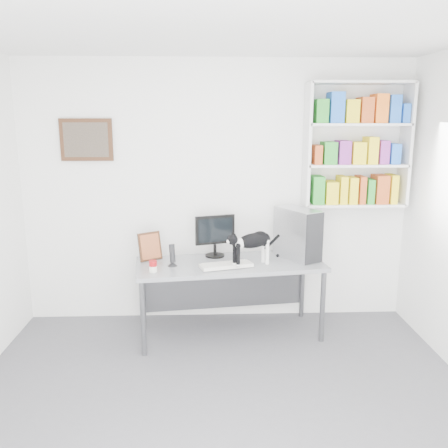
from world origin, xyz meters
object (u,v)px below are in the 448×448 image
(bookshelf, at_px, (357,145))
(cat, at_px, (252,249))
(monitor, at_px, (215,236))
(desk, at_px, (230,299))
(leaning_print, at_px, (150,246))
(speaker, at_px, (172,255))
(keyboard, at_px, (226,265))
(pc_tower, at_px, (297,233))
(soup_can, at_px, (153,266))

(bookshelf, xyz_separation_m, cat, (-1.08, -0.46, -0.94))
(monitor, relative_size, cat, 0.80)
(desk, relative_size, leaning_print, 6.24)
(leaning_print, bearing_deg, speaker, -73.20)
(keyboard, bearing_deg, desk, 58.07)
(keyboard, relative_size, leaning_print, 1.69)
(pc_tower, relative_size, leaning_print, 1.74)
(keyboard, height_order, pc_tower, pc_tower)
(leaning_print, relative_size, soup_can, 2.72)
(cat, bearing_deg, desk, 120.50)
(speaker, bearing_deg, bookshelf, -11.51)
(desk, bearing_deg, keyboard, -113.76)
(pc_tower, distance_m, cat, 0.54)
(monitor, height_order, soup_can, monitor)
(keyboard, distance_m, soup_can, 0.68)
(soup_can, height_order, cat, cat)
(leaning_print, bearing_deg, soup_can, -111.43)
(soup_can, distance_m, cat, 0.93)
(leaning_print, relative_size, cat, 0.53)
(monitor, height_order, pc_tower, pc_tower)
(desk, distance_m, keyboard, 0.42)
(bookshelf, relative_size, speaker, 5.64)
(desk, height_order, keyboard, keyboard)
(monitor, xyz_separation_m, cat, (0.34, -0.33, -0.05))
(desk, distance_m, soup_can, 0.87)
(desk, xyz_separation_m, monitor, (-0.14, 0.22, 0.59))
(cat, bearing_deg, leaning_print, 137.13)
(soup_can, bearing_deg, bookshelf, 16.70)
(keyboard, bearing_deg, speaker, 158.03)
(monitor, xyz_separation_m, leaning_print, (-0.64, -0.10, -0.07))
(speaker, relative_size, soup_can, 2.08)
(monitor, distance_m, cat, 0.48)
(speaker, bearing_deg, leaning_print, 113.85)
(cat, bearing_deg, speaker, 148.31)
(speaker, height_order, soup_can, speaker)
(bookshelf, distance_m, monitor, 1.68)
(desk, xyz_separation_m, pc_tower, (0.67, 0.13, 0.62))
(monitor, bearing_deg, bookshelf, -11.62)
(desk, relative_size, monitor, 4.15)
(monitor, xyz_separation_m, pc_tower, (0.82, -0.08, 0.03))
(bookshelf, distance_m, soup_can, 2.33)
(keyboard, xyz_separation_m, speaker, (-0.51, 0.06, 0.09))
(leaning_print, bearing_deg, monitor, -22.87)
(pc_tower, distance_m, soup_can, 1.45)
(monitor, xyz_separation_m, speaker, (-0.41, -0.30, -0.11))
(keyboard, xyz_separation_m, soup_can, (-0.67, -0.11, 0.03))
(soup_can, bearing_deg, monitor, 39.68)
(desk, bearing_deg, speaker, -178.03)
(bookshelf, bearing_deg, speaker, -166.81)
(bookshelf, relative_size, desk, 0.69)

